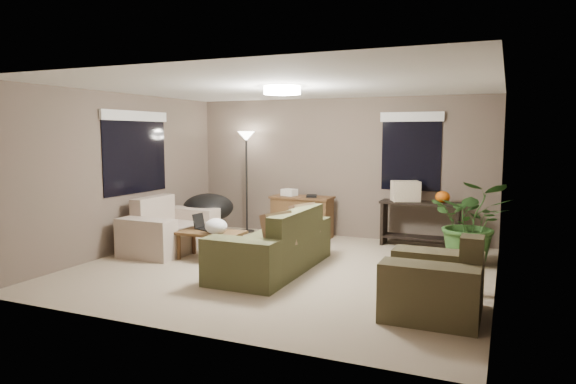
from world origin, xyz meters
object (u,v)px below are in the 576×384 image
at_px(desk, 302,217).
at_px(cat_scratching_post, 466,276).
at_px(main_sofa, 275,249).
at_px(console_table, 420,220).
at_px(floor_lamp, 246,148).
at_px(papasan_chair, 208,212).
at_px(coffee_table, 210,235).
at_px(loveseat, 169,232).
at_px(armchair, 435,286).
at_px(houseplant, 471,231).

relative_size(desk, cat_scratching_post, 2.20).
bearing_deg(main_sofa, console_table, 55.49).
relative_size(console_table, floor_lamp, 0.68).
xyz_separation_m(papasan_chair, floor_lamp, (0.37, 0.78, 1.13)).
distance_m(coffee_table, floor_lamp, 2.53).
bearing_deg(cat_scratching_post, floor_lamp, 149.93).
relative_size(main_sofa, loveseat, 1.38).
xyz_separation_m(main_sofa, loveseat, (-2.09, 0.45, 0.00)).
height_order(armchair, coffee_table, armchair).
distance_m(console_table, floor_lamp, 3.45).
bearing_deg(houseplant, desk, 164.89).
bearing_deg(floor_lamp, coffee_table, -76.60).
bearing_deg(loveseat, desk, 47.76).
relative_size(armchair, desk, 0.91).
distance_m(floor_lamp, houseplant, 4.35).
distance_m(coffee_table, papasan_chair, 1.63).
bearing_deg(main_sofa, coffee_table, 171.33).
height_order(console_table, papasan_chair, papasan_chair).
relative_size(main_sofa, cat_scratching_post, 4.40).
bearing_deg(desk, coffee_table, -108.14).
relative_size(console_table, papasan_chair, 1.15).
height_order(desk, cat_scratching_post, desk).
bearing_deg(console_table, armchair, -78.46).
height_order(coffee_table, cat_scratching_post, cat_scratching_post).
distance_m(loveseat, desk, 2.38).
bearing_deg(armchair, console_table, 101.54).
bearing_deg(main_sofa, cat_scratching_post, -1.92).
height_order(loveseat, armchair, same).
bearing_deg(floor_lamp, cat_scratching_post, -30.07).
relative_size(armchair, coffee_table, 1.00).
distance_m(armchair, console_table, 3.31).
relative_size(main_sofa, coffee_table, 2.20).
bearing_deg(papasan_chair, console_table, 11.84).
distance_m(coffee_table, console_table, 3.47).
distance_m(console_table, papasan_chair, 3.70).
bearing_deg(loveseat, main_sofa, -12.08).
bearing_deg(loveseat, houseplant, 12.13).
relative_size(loveseat, console_table, 1.23).
xyz_separation_m(coffee_table, desk, (0.67, 2.04, 0.02)).
distance_m(armchair, papasan_chair, 4.95).
height_order(loveseat, desk, loveseat).
bearing_deg(coffee_table, houseplant, 19.09).
bearing_deg(cat_scratching_post, desk, 142.34).
bearing_deg(main_sofa, armchair, -22.74).
bearing_deg(coffee_table, desk, 71.86).
relative_size(console_table, cat_scratching_post, 2.60).
bearing_deg(console_table, papasan_chair, -168.16).
distance_m(papasan_chair, floor_lamp, 1.42).
bearing_deg(papasan_chair, desk, 23.30).
bearing_deg(loveseat, floor_lamp, 77.25).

